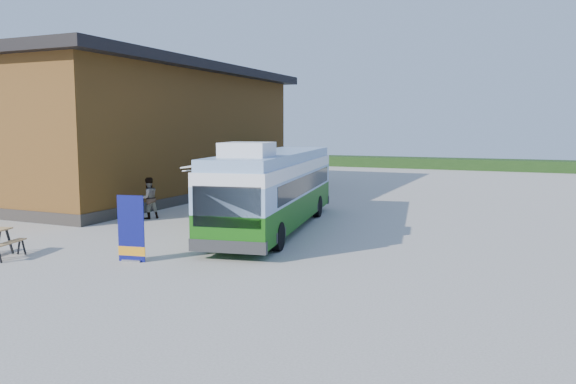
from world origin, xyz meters
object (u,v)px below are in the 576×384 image
at_px(person_a, 272,191).
at_px(slurry_tanker, 258,168).
at_px(bus, 275,187).
at_px(banner, 131,235).
at_px(person_b, 148,198).

bearing_deg(person_a, slurry_tanker, 106.83).
distance_m(bus, banner, 6.83).
bearing_deg(slurry_tanker, person_b, -81.27).
relative_size(bus, slurry_tanker, 1.73).
xyz_separation_m(bus, slurry_tanker, (-6.54, 11.59, -0.23)).
bearing_deg(slurry_tanker, person_a, -52.15).
bearing_deg(bus, person_b, 169.22).
bearing_deg(person_a, bus, -77.62).
bearing_deg(person_b, bus, 118.04).
bearing_deg(slurry_tanker, banner, -68.28).
bearing_deg(banner, person_b, 113.75).
relative_size(bus, person_b, 6.43).
height_order(banner, person_a, banner).
height_order(bus, slurry_tanker, bus).
distance_m(bus, person_b, 6.18).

